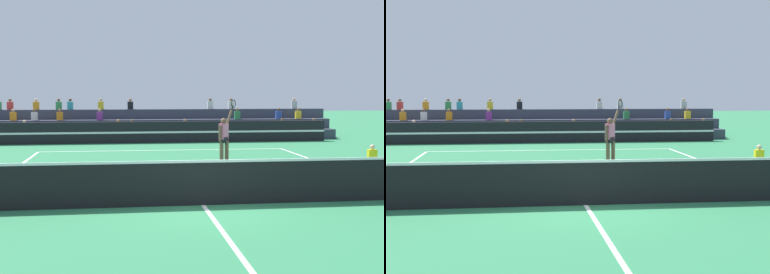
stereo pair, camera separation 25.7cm
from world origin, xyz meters
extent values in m
plane|color=#2D7A4C|center=(0.00, 0.00, 0.00)|extent=(120.00, 120.00, 0.00)
cube|color=white|center=(0.00, 11.90, 0.00)|extent=(11.00, 0.10, 0.01)
cube|color=white|center=(0.00, 6.43, 0.00)|extent=(8.25, 0.10, 0.01)
cube|color=white|center=(0.00, 0.00, 0.00)|extent=(0.10, 12.85, 0.01)
cube|color=black|center=(0.00, 0.00, 0.50)|extent=(11.90, 0.02, 1.00)
cube|color=white|center=(0.00, 0.00, 1.03)|extent=(11.90, 0.04, 0.06)
cube|color=black|center=(0.00, 15.56, 0.55)|extent=(18.00, 0.24, 1.10)
cube|color=white|center=(0.00, 15.43, 0.55)|extent=(18.00, 0.02, 0.10)
cube|color=#383D4C|center=(0.00, 16.83, 0.28)|extent=(20.09, 0.95, 0.55)
cube|color=#338C4C|center=(1.56, 16.66, 0.77)|extent=(0.32, 0.22, 0.44)
sphere|color=#9E7051|center=(1.56, 16.66, 1.09)|extent=(0.18, 0.18, 0.18)
cube|color=pink|center=(-6.89, 16.66, 0.77)|extent=(0.32, 0.22, 0.44)
sphere|color=beige|center=(-6.89, 16.66, 1.09)|extent=(0.18, 0.18, 0.18)
cube|color=yellow|center=(7.03, 16.66, 0.77)|extent=(0.32, 0.22, 0.44)
sphere|color=brown|center=(7.03, 16.66, 1.09)|extent=(0.18, 0.18, 0.18)
cube|color=#B2B2B7|center=(-1.29, 16.66, 0.77)|extent=(0.32, 0.22, 0.44)
sphere|color=brown|center=(-1.29, 16.66, 1.09)|extent=(0.18, 0.18, 0.18)
cube|color=yellow|center=(-2.02, 16.66, 0.77)|extent=(0.32, 0.22, 0.44)
sphere|color=#9E7051|center=(-2.02, 16.66, 1.09)|extent=(0.18, 0.18, 0.18)
cube|color=purple|center=(8.87, 16.66, 0.77)|extent=(0.32, 0.22, 0.44)
sphere|color=brown|center=(8.87, 16.66, 1.09)|extent=(0.18, 0.18, 0.18)
cube|color=#383D4C|center=(0.00, 17.78, 0.55)|extent=(20.09, 0.95, 1.10)
cube|color=orange|center=(-5.18, 17.61, 1.32)|extent=(0.32, 0.22, 0.44)
sphere|color=brown|center=(-5.18, 17.61, 1.64)|extent=(0.18, 0.18, 0.18)
cube|color=#2D4CA5|center=(7.09, 17.61, 1.32)|extent=(0.32, 0.22, 0.44)
sphere|color=brown|center=(7.09, 17.61, 1.64)|extent=(0.18, 0.18, 0.18)
cube|color=yellow|center=(8.27, 17.61, 1.32)|extent=(0.32, 0.22, 0.44)
sphere|color=brown|center=(8.27, 17.61, 1.64)|extent=(0.18, 0.18, 0.18)
cube|color=orange|center=(-7.63, 17.61, 1.32)|extent=(0.32, 0.22, 0.44)
sphere|color=tan|center=(-7.63, 17.61, 1.64)|extent=(0.18, 0.18, 0.18)
cube|color=#338C4C|center=(4.68, 17.61, 1.32)|extent=(0.32, 0.22, 0.44)
sphere|color=brown|center=(4.68, 17.61, 1.64)|extent=(0.18, 0.18, 0.18)
cube|color=silver|center=(-6.52, 17.61, 1.32)|extent=(0.32, 0.22, 0.44)
sphere|color=brown|center=(-6.52, 17.61, 1.64)|extent=(0.18, 0.18, 0.18)
cube|color=purple|center=(-3.04, 17.61, 1.32)|extent=(0.32, 0.22, 0.44)
sphere|color=tan|center=(-3.04, 17.61, 1.64)|extent=(0.18, 0.18, 0.18)
cube|color=#383D4C|center=(0.00, 18.73, 0.83)|extent=(20.09, 0.95, 1.65)
cube|color=teal|center=(-4.70, 18.56, 1.87)|extent=(0.32, 0.22, 0.44)
sphere|color=brown|center=(-4.70, 18.56, 2.19)|extent=(0.18, 0.18, 0.18)
cube|color=black|center=(-1.34, 18.56, 1.87)|extent=(0.32, 0.22, 0.44)
sphere|color=#9E7051|center=(-1.34, 18.56, 2.19)|extent=(0.18, 0.18, 0.18)
cube|color=#B2B2B7|center=(8.32, 18.56, 1.87)|extent=(0.32, 0.22, 0.44)
sphere|color=tan|center=(8.32, 18.56, 2.19)|extent=(0.18, 0.18, 0.18)
cube|color=yellow|center=(-3.00, 18.56, 1.87)|extent=(0.32, 0.22, 0.44)
sphere|color=tan|center=(-3.00, 18.56, 2.19)|extent=(0.18, 0.18, 0.18)
cube|color=orange|center=(-6.56, 18.56, 1.87)|extent=(0.32, 0.22, 0.44)
sphere|color=beige|center=(-6.56, 18.56, 2.19)|extent=(0.18, 0.18, 0.18)
cube|color=red|center=(-7.96, 18.56, 1.87)|extent=(0.32, 0.22, 0.44)
sphere|color=brown|center=(-7.96, 18.56, 2.19)|extent=(0.18, 0.18, 0.18)
cube|color=silver|center=(4.51, 18.56, 1.87)|extent=(0.32, 0.22, 0.44)
sphere|color=brown|center=(4.51, 18.56, 2.19)|extent=(0.18, 0.18, 0.18)
cube|color=silver|center=(3.27, 18.56, 1.87)|extent=(0.32, 0.22, 0.44)
sphere|color=brown|center=(3.27, 18.56, 2.19)|extent=(0.18, 0.18, 0.18)
cube|color=#338C4C|center=(-5.33, 18.56, 1.87)|extent=(0.32, 0.22, 0.44)
sphere|color=brown|center=(-5.33, 18.56, 2.19)|extent=(0.18, 0.18, 0.18)
cube|color=#338C4C|center=(-8.59, 18.56, 1.87)|extent=(0.32, 0.22, 0.44)
sphere|color=brown|center=(-8.59, 18.56, 2.19)|extent=(0.18, 0.18, 0.18)
cube|color=black|center=(6.63, 5.06, 0.06)|extent=(0.28, 0.36, 0.12)
cube|color=black|center=(6.63, 5.06, 0.18)|extent=(0.28, 0.24, 0.18)
cube|color=yellow|center=(6.63, 5.06, 0.47)|extent=(0.30, 0.18, 0.40)
sphere|color=beige|center=(6.63, 5.06, 0.76)|extent=(0.17, 0.17, 0.17)
cylinder|color=brown|center=(1.65, 6.39, 0.45)|extent=(0.14, 0.14, 0.90)
cylinder|color=brown|center=(1.85, 6.50, 0.45)|extent=(0.14, 0.14, 0.90)
cube|color=black|center=(1.73, 6.45, 0.94)|extent=(0.36, 0.37, 0.20)
cube|color=pink|center=(1.73, 6.45, 1.24)|extent=(0.39, 0.40, 0.56)
sphere|color=brown|center=(1.73, 6.45, 1.60)|extent=(0.22, 0.22, 0.22)
cube|color=white|center=(1.62, 6.41, 0.04)|extent=(0.27, 0.26, 0.09)
cube|color=white|center=(1.82, 6.52, 0.04)|extent=(0.27, 0.26, 0.09)
cylinder|color=brown|center=(1.57, 6.27, 1.18)|extent=(0.09, 0.09, 0.56)
cylinder|color=brown|center=(1.98, 6.73, 1.71)|extent=(0.33, 0.35, 0.56)
cylinder|color=black|center=(2.12, 6.89, 2.05)|extent=(0.12, 0.13, 0.20)
torus|color=black|center=(2.19, 6.96, 2.20)|extent=(0.31, 0.33, 0.42)
sphere|color=#C6DB33|center=(1.67, 4.60, 0.03)|extent=(0.07, 0.07, 0.07)
camera|label=1|loc=(-1.88, -12.12, 2.63)|focal=50.00mm
camera|label=2|loc=(-1.62, -12.15, 2.63)|focal=50.00mm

